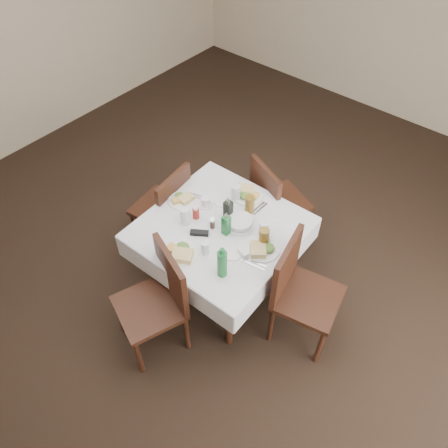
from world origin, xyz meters
name	(u,v)px	position (x,y,z in m)	size (l,w,h in m)	color
ground_plane	(212,265)	(0.00, 0.00, 0.00)	(7.00, 7.00, 0.00)	black
room_shell	(206,109)	(0.00, 0.00, 1.71)	(6.04, 7.04, 2.80)	beige
dining_table	(220,234)	(0.20, -0.10, 0.67)	(1.22, 1.22, 0.76)	black
chair_north	(273,199)	(0.22, 0.64, 0.54)	(0.58, 0.58, 0.94)	black
chair_south	(160,296)	(0.19, -0.79, 0.56)	(0.60, 0.60, 0.99)	black
chair_east	(298,287)	(0.94, -0.06, 0.57)	(0.56, 0.56, 0.99)	black
chair_west	(167,205)	(-0.49, -0.05, 0.53)	(0.49, 0.49, 0.93)	black
meal_north	(247,193)	(0.14, 0.33, 0.79)	(0.27, 0.27, 0.06)	white
meal_south	(180,253)	(0.15, -0.51, 0.79)	(0.29, 0.29, 0.06)	white
meal_east	(262,248)	(0.60, -0.08, 0.79)	(0.28, 0.28, 0.06)	white
meal_west	(182,199)	(-0.24, -0.08, 0.78)	(0.23, 0.23, 0.05)	white
side_plate_a	(223,202)	(0.03, 0.13, 0.77)	(0.14, 0.14, 0.01)	white
side_plate_b	(232,253)	(0.45, -0.25, 0.77)	(0.14, 0.14, 0.01)	white
water_n	(236,192)	(0.09, 0.23, 0.83)	(0.08, 0.08, 0.14)	silver
water_s	(205,248)	(0.28, -0.37, 0.82)	(0.06, 0.06, 0.12)	silver
water_e	(263,229)	(0.51, 0.05, 0.83)	(0.07, 0.07, 0.13)	silver
water_w	(185,216)	(-0.05, -0.24, 0.84)	(0.08, 0.08, 0.15)	silver
iced_tea_a	(250,204)	(0.27, 0.19, 0.84)	(0.08, 0.08, 0.16)	brown
iced_tea_b	(264,237)	(0.57, -0.03, 0.84)	(0.08, 0.08, 0.16)	brown
bread_basket	(240,223)	(0.31, 0.01, 0.80)	(0.23, 0.23, 0.08)	silver
oil_cruet_dark	(228,210)	(0.19, 0.01, 0.87)	(0.06, 0.06, 0.25)	black
oil_cruet_green	(226,224)	(0.28, -0.12, 0.86)	(0.06, 0.06, 0.23)	#17652A
ketchup_bottle	(196,213)	(-0.02, -0.15, 0.82)	(0.05, 0.05, 0.12)	#A3231D
salt_shaker	(212,221)	(0.13, -0.11, 0.80)	(0.03, 0.03, 0.07)	white
pepper_shaker	(212,224)	(0.16, -0.14, 0.81)	(0.04, 0.04, 0.09)	#443224
coffee_mug	(206,202)	(-0.05, 0.01, 0.80)	(0.13, 0.12, 0.09)	white
sunglasses	(199,233)	(0.13, -0.26, 0.78)	(0.15, 0.12, 0.03)	black
green_bottle	(222,263)	(0.51, -0.44, 0.89)	(0.07, 0.07, 0.28)	#17652A
sugar_caddy	(244,252)	(0.51, -0.20, 0.79)	(0.10, 0.08, 0.05)	white
cutlery_n	(259,208)	(0.31, 0.27, 0.77)	(0.05, 0.18, 0.01)	silver
cutlery_s	(169,250)	(0.06, -0.53, 0.77)	(0.06, 0.17, 0.01)	silver
cutlery_e	(253,263)	(0.63, -0.22, 0.77)	(0.20, 0.08, 0.01)	silver
cutlery_w	(192,195)	(-0.22, 0.03, 0.77)	(0.17, 0.10, 0.01)	silver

